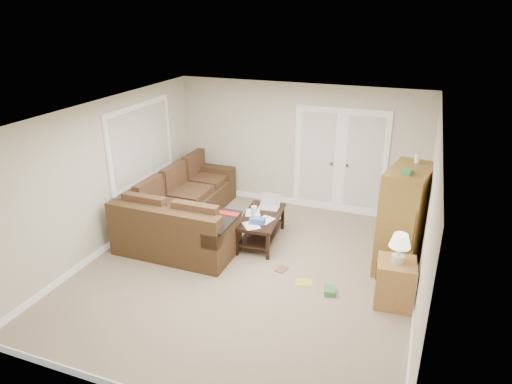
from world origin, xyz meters
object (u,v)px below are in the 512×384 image
at_px(coffee_table, 262,227).
at_px(tv_armoire, 404,219).
at_px(side_cabinet, 395,279).
at_px(sectional_sofa, 182,213).

bearing_deg(coffee_table, tv_armoire, -6.60).
height_order(coffee_table, side_cabinet, side_cabinet).
xyz_separation_m(coffee_table, tv_armoire, (2.33, -0.06, 0.56)).
relative_size(sectional_sofa, coffee_table, 2.35).
xyz_separation_m(coffee_table, side_cabinet, (2.33, -1.06, 0.11)).
bearing_deg(side_cabinet, sectional_sofa, 161.80).
relative_size(sectional_sofa, side_cabinet, 2.80).
bearing_deg(tv_armoire, sectional_sofa, -167.53).
xyz_separation_m(tv_armoire, side_cabinet, (0.00, -1.01, -0.45)).
relative_size(sectional_sofa, tv_armoire, 1.69).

